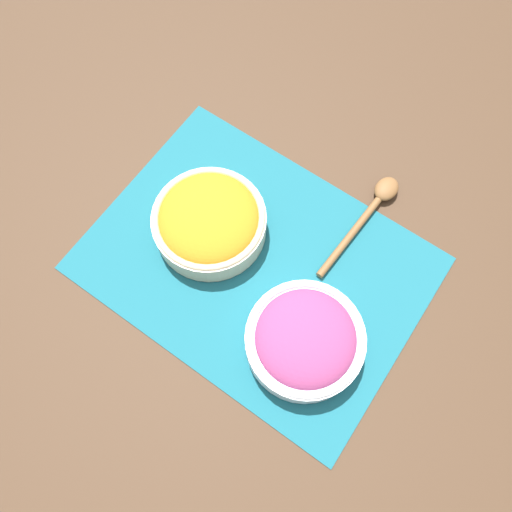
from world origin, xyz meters
name	(u,v)px	position (x,y,z in m)	size (l,w,h in m)	color
ground_plane	(256,264)	(0.00, 0.00, 0.00)	(3.00, 3.00, 0.00)	#422D1E
placemat	(256,263)	(0.00, 0.00, 0.00)	(0.52, 0.38, 0.00)	#195B6B
carrot_bowl	(209,221)	(0.09, -0.01, 0.04)	(0.18, 0.18, 0.07)	beige
onion_bowl	(305,340)	(-0.13, 0.07, 0.04)	(0.17, 0.17, 0.07)	silver
wooden_spoon	(372,208)	(-0.10, -0.18, 0.01)	(0.04, 0.22, 0.02)	brown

